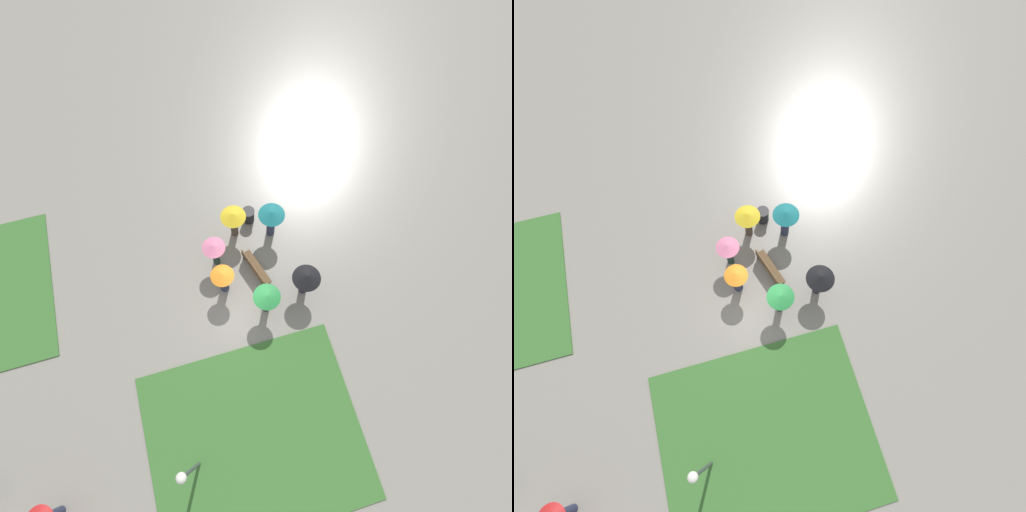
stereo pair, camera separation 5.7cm
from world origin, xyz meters
TOP-DOWN VIEW (x-y plane):
  - ground_plane at (0.00, 0.00)m, footprint 90.00×90.00m
  - lawn_patch_near at (-5.51, 0.91)m, footprint 6.74×8.14m
  - park_bench at (0.98, -1.00)m, footprint 1.85×0.94m
  - lamp_post at (-5.84, 3.17)m, footprint 0.32×0.32m
  - trash_bin at (3.60, -1.44)m, footprint 0.58×0.58m
  - crowd_person_yellow at (3.11, -0.63)m, footprint 1.12×1.12m
  - crowd_person_green at (-0.77, -0.98)m, footprint 1.11×1.11m
  - crowd_person_black at (-0.42, -2.77)m, footprint 1.18×1.18m
  - crowd_person_orange at (0.62, 0.49)m, footprint 0.98×0.98m
  - crowd_person_pink at (1.93, 0.53)m, footprint 0.99×0.99m
  - crowd_person_teal at (2.68, -2.23)m, footprint 1.16×1.16m

SIDE VIEW (x-z plane):
  - ground_plane at x=0.00m, z-range 0.00..0.00m
  - lawn_patch_near at x=-5.51m, z-range 0.00..0.06m
  - trash_bin at x=3.60m, z-range 0.00..0.85m
  - park_bench at x=0.98m, z-range 0.02..0.92m
  - crowd_person_orange at x=0.62m, z-range 0.35..2.25m
  - crowd_person_pink at x=1.93m, z-range 0.42..2.26m
  - crowd_person_yellow at x=3.11m, z-range 0.46..2.35m
  - crowd_person_black at x=-0.42m, z-range 0.49..2.36m
  - crowd_person_green at x=-0.77m, z-range 0.46..2.39m
  - crowd_person_teal at x=2.68m, z-range 0.45..2.45m
  - lamp_post at x=-5.84m, z-range 0.61..4.74m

